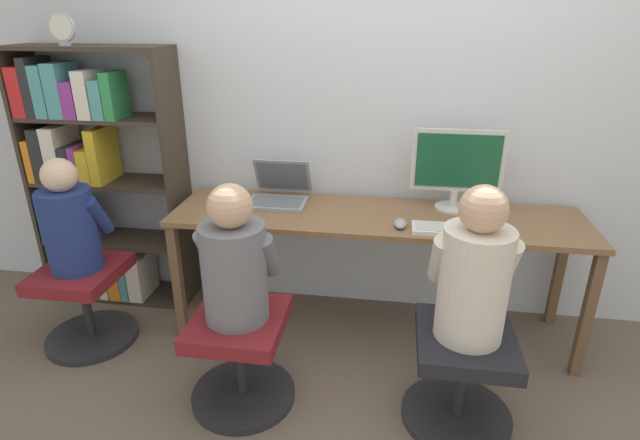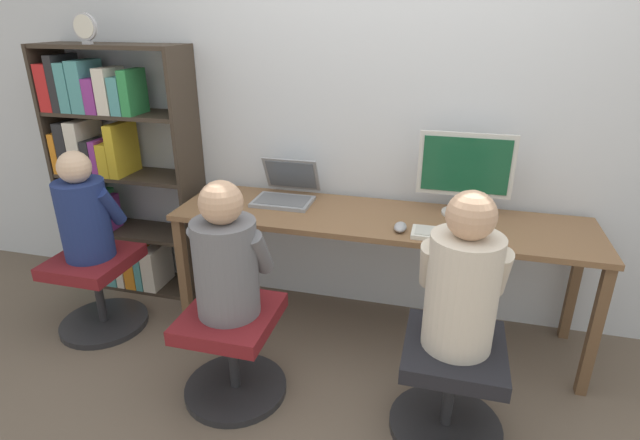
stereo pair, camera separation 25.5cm
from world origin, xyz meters
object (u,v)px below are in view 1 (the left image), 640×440
object	(u,v)px
bookshelf	(90,184)
desk_clock	(62,28)
desktop_monitor	(457,168)
laptop	(279,194)
office_chair_side	(85,300)
office_chair_left	(461,373)
person_at_laptop	(234,262)
person_at_monitor	(475,273)
keyboard	(454,230)
office_chair_right	(241,353)
person_near_shelf	(69,222)

from	to	relation	value
bookshelf	desk_clock	xyz separation A→B (m)	(0.06, -0.07, 0.90)
desk_clock	desktop_monitor	bearing A→B (deg)	2.15
laptop	office_chair_side	distance (m)	1.23
bookshelf	office_chair_side	size ratio (longest dim) A/B	3.15
laptop	office_chair_left	world-z (taller)	laptop
laptop	person_at_laptop	distance (m)	0.78
desktop_monitor	person_at_monitor	size ratio (longest dim) A/B	0.72
office_chair_side	keyboard	bearing A→B (deg)	5.00
desktop_monitor	office_chair_side	bearing A→B (deg)	-166.02
desk_clock	laptop	bearing A→B (deg)	2.38
laptop	bookshelf	size ratio (longest dim) A/B	0.21
desktop_monitor	office_chair_right	world-z (taller)	desktop_monitor
desk_clock	person_near_shelf	xyz separation A→B (m)	(0.12, -0.41, -0.93)
desktop_monitor	keyboard	distance (m)	0.39
person_at_monitor	desk_clock	bearing A→B (deg)	161.40
office_chair_right	keyboard	bearing A→B (deg)	26.83
person_at_monitor	bookshelf	size ratio (longest dim) A/B	0.43
office_chair_right	bookshelf	distance (m)	1.52
person_at_laptop	person_near_shelf	xyz separation A→B (m)	(-1.00, 0.32, -0.01)
laptop	person_at_laptop	xyz separation A→B (m)	(-0.02, -0.78, -0.04)
keyboard	office_chair_left	bearing A→B (deg)	-85.80
office_chair_left	office_chair_right	size ratio (longest dim) A/B	1.00
desktop_monitor	bookshelf	world-z (taller)	bookshelf
person_at_laptop	office_chair_side	size ratio (longest dim) A/B	1.26
person_at_laptop	office_chair_right	bearing A→B (deg)	-90.00
person_at_laptop	office_chair_side	xyz separation A→B (m)	(-1.00, 0.32, -0.48)
keyboard	office_chair_right	world-z (taller)	keyboard
keyboard	desktop_monitor	bearing A→B (deg)	86.35
keyboard	desk_clock	world-z (taller)	desk_clock
office_chair_left	desktop_monitor	bearing A→B (deg)	91.03
bookshelf	office_chair_right	bearing A→B (deg)	-34.63
office_chair_side	desk_clock	bearing A→B (deg)	106.25
office_chair_right	person_near_shelf	world-z (taller)	person_near_shelf
office_chair_left	person_near_shelf	size ratio (longest dim) A/B	0.82
person_at_monitor	office_chair_right	bearing A→B (deg)	-178.75
bookshelf	person_near_shelf	bearing A→B (deg)	-69.83
office_chair_right	person_at_monitor	xyz separation A→B (m)	(1.01, 0.02, 0.50)
office_chair_left	office_chair_right	distance (m)	1.01
person_at_monitor	person_at_laptop	xyz separation A→B (m)	(-1.01, -0.02, -0.02)
laptop	office_chair_right	world-z (taller)	laptop
laptop	office_chair_right	size ratio (longest dim) A/B	0.67
laptop	keyboard	world-z (taller)	laptop
desktop_monitor	keyboard	bearing A→B (deg)	-93.65
office_chair_right	desk_clock	bearing A→B (deg)	146.54
desktop_monitor	office_chair_left	size ratio (longest dim) A/B	0.97
person_at_monitor	desk_clock	world-z (taller)	desk_clock
desk_clock	person_near_shelf	bearing A→B (deg)	-73.59
desk_clock	person_near_shelf	world-z (taller)	desk_clock
person_at_laptop	office_chair_side	distance (m)	1.15
office_chair_left	person_at_monitor	size ratio (longest dim) A/B	0.74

